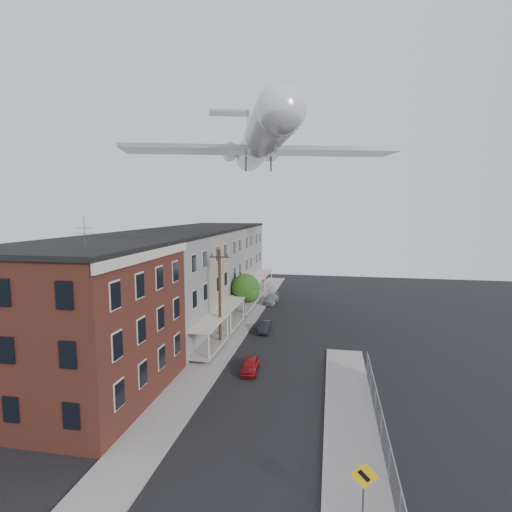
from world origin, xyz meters
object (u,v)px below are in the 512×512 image
at_px(street_tree, 246,289).
at_px(car_near, 250,365).
at_px(car_far, 271,299).
at_px(car_mid, 264,327).
at_px(airplane, 259,142).
at_px(utility_pole, 220,297).
at_px(warning_sign, 364,484).

height_order(street_tree, car_near, street_tree).
bearing_deg(car_far, car_near, -83.44).
height_order(car_mid, airplane, airplane).
bearing_deg(car_far, utility_pole, -94.37).
relative_size(warning_sign, utility_pole, 0.31).
relative_size(warning_sign, street_tree, 0.54).
distance_m(warning_sign, airplane, 33.93).
distance_m(utility_pole, car_mid, 7.47).
bearing_deg(airplane, warning_sign, -71.54).
relative_size(utility_pole, car_near, 2.83).
bearing_deg(car_far, car_mid, -82.46).
distance_m(car_mid, car_far, 12.45).
xyz_separation_m(warning_sign, street_tree, (-10.87, 28.95, 1.57)).
height_order(utility_pole, car_near, utility_pole).
xyz_separation_m(warning_sign, airplane, (-9.17, 27.48, 17.65)).
bearing_deg(warning_sign, car_far, 104.05).
distance_m(car_near, car_far, 22.72).
height_order(warning_sign, car_near, warning_sign).
xyz_separation_m(car_mid, airplane, (-1.16, 3.11, 19.00)).
bearing_deg(airplane, car_far, 90.16).
relative_size(street_tree, car_far, 1.26).
height_order(warning_sign, car_mid, warning_sign).
relative_size(utility_pole, airplane, 0.29).
height_order(street_tree, airplane, airplane).
height_order(car_far, airplane, airplane).
bearing_deg(car_mid, car_far, 93.29).
height_order(street_tree, car_far, street_tree).
bearing_deg(airplane, utility_pole, -103.47).
bearing_deg(car_far, street_tree, -100.03).
xyz_separation_m(utility_pole, car_mid, (3.19, 5.34, -4.14)).
height_order(car_near, car_far, car_far).
distance_m(street_tree, car_far, 8.48).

